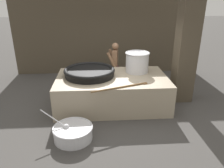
% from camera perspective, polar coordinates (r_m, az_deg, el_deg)
% --- Properties ---
extents(ground_plane, '(60.00, 60.00, 0.00)m').
position_cam_1_polar(ground_plane, '(6.50, -0.00, -5.33)').
color(ground_plane, '#474442').
extents(back_wall, '(7.33, 0.24, 3.41)m').
position_cam_1_polar(back_wall, '(8.94, -1.39, 13.76)').
color(back_wall, '#4C4233').
rests_on(back_wall, ground_plane).
extents(support_pillar, '(0.55, 0.55, 3.41)m').
position_cam_1_polar(support_pillar, '(6.66, 18.90, 9.76)').
color(support_pillar, '#4C4233').
rests_on(support_pillar, ground_plane).
extents(hearth_platform, '(3.12, 1.83, 0.87)m').
position_cam_1_polar(hearth_platform, '(6.31, -0.00, -1.83)').
color(hearth_platform, tan).
rests_on(hearth_platform, ground_plane).
extents(giant_wok_near, '(1.45, 1.45, 0.22)m').
position_cam_1_polar(giant_wok_near, '(6.23, -5.89, 3.19)').
color(giant_wok_near, black).
rests_on(giant_wok_near, hearth_platform).
extents(stock_pot, '(0.72, 0.72, 0.60)m').
position_cam_1_polar(stock_pot, '(6.53, 6.58, 5.79)').
color(stock_pot, silver).
rests_on(stock_pot, hearth_platform).
extents(stirring_paddle, '(1.46, 0.58, 0.04)m').
position_cam_1_polar(stirring_paddle, '(5.43, 2.75, -0.76)').
color(stirring_paddle, brown).
rests_on(stirring_paddle, hearth_platform).
extents(cook, '(0.42, 0.62, 1.59)m').
position_cam_1_polar(cook, '(7.31, 0.76, 5.10)').
color(cook, brown).
rests_on(cook, ground_plane).
extents(prep_bowl_vegetables, '(1.15, 0.90, 0.69)m').
position_cam_1_polar(prep_bowl_vegetables, '(5.04, -10.17, -12.28)').
color(prep_bowl_vegetables, silver).
rests_on(prep_bowl_vegetables, ground_plane).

